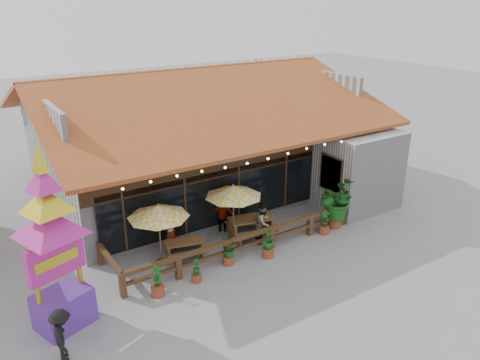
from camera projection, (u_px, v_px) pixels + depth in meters
ground at (273, 239)px, 19.08m from camera, size 100.00×100.00×0.00m
restaurant_building at (201, 146)px, 23.58m from camera, size 15.50×14.73×6.09m
patio_railing at (230, 243)px, 17.51m from camera, size 10.00×2.60×0.92m
umbrella_left at (158, 211)px, 16.67m from camera, size 2.84×2.84×2.40m
umbrella_right at (233, 191)px, 18.33m from camera, size 2.80×2.80×2.43m
picnic_table_left at (185, 246)px, 17.62m from camera, size 1.70×1.56×0.69m
picnic_table_right at (251, 224)px, 19.09m from camera, size 2.10×1.91×0.87m
thai_sign_tower at (50, 228)px, 12.93m from camera, size 2.91×2.91×6.20m
tropical_plant at (336, 200)px, 19.70m from camera, size 2.04×2.06×2.15m
diner_a at (171, 233)px, 17.93m from camera, size 0.67×0.55×1.60m
diner_b at (263, 222)px, 18.65m from camera, size 1.03×0.97×1.69m
diner_c at (223, 215)px, 19.47m from camera, size 0.95×0.77×1.51m
pedestrian at (62, 335)px, 12.52m from camera, size 0.71×1.08×1.56m
planter_a at (157, 283)px, 15.34m from camera, size 0.46×0.46×1.12m
planter_b at (196, 272)px, 16.11m from camera, size 0.35×0.35×0.87m
planter_c at (228, 251)px, 17.11m from camera, size 0.79×0.78×0.99m
planter_d at (268, 244)px, 17.61m from camera, size 0.56×0.56×1.10m
planter_e at (324, 224)px, 19.40m from camera, size 0.44×0.43×1.04m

